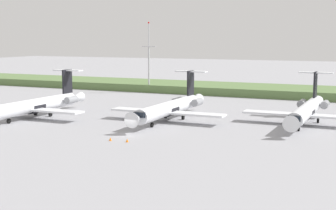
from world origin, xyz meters
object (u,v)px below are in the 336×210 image
Objects in this scene: regional_jet_second at (37,105)px; safety_cone_mid_marker at (127,140)px; regional_jet_third at (170,107)px; safety_cone_front_marker at (110,139)px; regional_jet_fourth at (307,110)px; antenna_mast at (149,63)px.

safety_cone_mid_marker is (28.07, -13.32, -2.26)m from regional_jet_second.
regional_jet_third reaches higher than safety_cone_mid_marker.
safety_cone_mid_marker is (2.85, 0.20, 0.00)m from safety_cone_front_marker.
regional_jet_third is at bearing -163.79° from regional_jet_fourth.
antenna_mast reaches higher than regional_jet_fourth.
regional_jet_third reaches higher than safety_cone_front_marker.
antenna_mast is 37.13× the size of safety_cone_front_marker.
safety_cone_front_marker is at bearing -175.91° from safety_cone_mid_marker.
safety_cone_front_marker is at bearing -28.20° from regional_jet_second.
regional_jet_fourth is 56.36× the size of safety_cone_front_marker.
antenna_mast is (-25.88, 42.49, 5.99)m from regional_jet_third.
regional_jet_fourth is at bearing 48.21° from safety_cone_front_marker.
regional_jet_fourth reaches higher than safety_cone_front_marker.
safety_cone_front_marker is 1.00× the size of safety_cone_mid_marker.
safety_cone_front_marker is at bearing -131.79° from regional_jet_fourth.
safety_cone_mid_marker is (2.11, -20.88, -2.26)m from regional_jet_third.
regional_jet_third is (25.96, 7.56, 0.00)m from regional_jet_second.
regional_jet_second is at bearing -90.10° from antenna_mast.
regional_jet_fourth is 61.81m from antenna_mast.
regional_jet_third is 25.47m from regional_jet_fourth.
antenna_mast is 68.86m from safety_cone_front_marker.
regional_jet_fourth is 35.89m from safety_cone_mid_marker.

